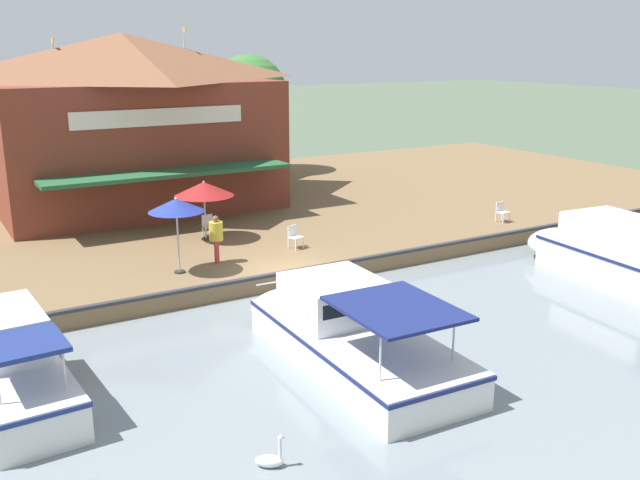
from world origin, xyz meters
TOP-DOWN VIEW (x-y plane):
  - ground_plane at (0.00, 0.00)m, footprint 220.00×220.00m
  - quay_deck at (-11.00, 0.00)m, footprint 22.00×56.00m
  - quay_edge_fender at (-0.10, 0.00)m, footprint 0.20×50.40m
  - waterfront_restaurant at (-13.91, -1.33)m, footprint 12.02×12.71m
  - patio_umbrella_back_row at (-5.51, -0.85)m, footprint 2.29×2.29m
  - patio_umbrella_near_quay_edge at (-2.02, -3.18)m, footprint 1.84×1.84m
  - cafe_chair_mid_patio at (-2.72, 1.59)m, footprint 0.54×0.54m
  - cafe_chair_under_first_umbrella at (-1.82, 11.23)m, footprint 0.49×0.49m
  - cafe_chair_beside_entrance at (-5.99, -0.54)m, footprint 0.45×0.45m
  - person_near_entrance at (-2.44, -1.66)m, footprint 0.48×0.48m
  - motorboat_outer_channel at (5.42, 10.21)m, footprint 9.74×3.64m
  - motorboat_distant_upstream at (5.24, -1.34)m, footprint 8.29×3.09m
  - motorboat_far_downstream at (3.35, -9.11)m, footprint 6.00×2.11m
  - swan at (9.00, -5.32)m, footprint 0.54×0.62m
  - tree_upstream_bank at (-17.42, 5.07)m, footprint 4.33×4.12m
  - tree_downstream_bank at (-18.42, 7.07)m, footprint 4.71×4.48m

SIDE VIEW (x-z plane):
  - ground_plane at x=0.00m, z-range 0.00..0.00m
  - swan at x=9.00m, z-range -0.12..0.57m
  - quay_deck at x=-11.00m, z-range 0.00..0.60m
  - quay_edge_fender at x=-0.10m, z-range 0.60..0.70m
  - motorboat_distant_upstream at x=5.24m, z-range -0.30..1.83m
  - motorboat_far_downstream at x=3.35m, z-range -0.17..1.86m
  - motorboat_outer_channel at x=5.42m, z-range -0.28..2.12m
  - cafe_chair_mid_patio at x=-2.72m, z-range 0.65..1.50m
  - cafe_chair_under_first_umbrella at x=-1.82m, z-range 0.65..1.50m
  - cafe_chair_beside_entrance at x=-5.99m, z-range 0.65..1.50m
  - person_near_entrance at x=-2.44m, z-range 0.82..2.51m
  - patio_umbrella_back_row at x=-5.51m, z-range 1.46..3.79m
  - patio_umbrella_near_quay_edge at x=-2.02m, z-range 1.62..4.20m
  - tree_upstream_bank at x=-17.42m, z-range 1.52..7.72m
  - waterfront_restaurant at x=-13.91m, z-range 0.53..8.74m
  - tree_downstream_bank at x=-18.42m, z-range 1.67..8.53m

